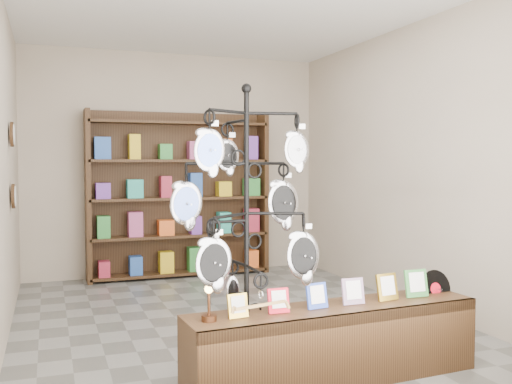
# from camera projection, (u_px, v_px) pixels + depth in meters

# --- Properties ---
(ground) EXTENTS (5.00, 5.00, 0.00)m
(ground) POSITION_uv_depth(u_px,v_px,m) (232.00, 320.00, 5.53)
(ground) COLOR slate
(ground) RESTS_ON ground
(room_envelope) EXTENTS (5.00, 5.00, 5.00)m
(room_envelope) POSITION_uv_depth(u_px,v_px,m) (231.00, 129.00, 5.43)
(room_envelope) COLOR #B6A793
(room_envelope) RESTS_ON ground
(display_tree) EXTENTS (1.05, 0.98, 2.05)m
(display_tree) POSITION_uv_depth(u_px,v_px,m) (247.00, 214.00, 3.80)
(display_tree) COLOR black
(display_tree) RESTS_ON ground
(front_shelf) EXTENTS (2.17, 0.57, 0.76)m
(front_shelf) POSITION_uv_depth(u_px,v_px,m) (335.00, 343.00, 3.99)
(front_shelf) COLOR black
(front_shelf) RESTS_ON ground
(back_shelving) EXTENTS (2.42, 0.36, 2.20)m
(back_shelving) POSITION_uv_depth(u_px,v_px,m) (180.00, 200.00, 7.63)
(back_shelving) COLOR black
(back_shelving) RESTS_ON ground
(wall_clocks) EXTENTS (0.03, 0.24, 0.84)m
(wall_clocks) POSITION_uv_depth(u_px,v_px,m) (13.00, 165.00, 5.52)
(wall_clocks) COLOR black
(wall_clocks) RESTS_ON ground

